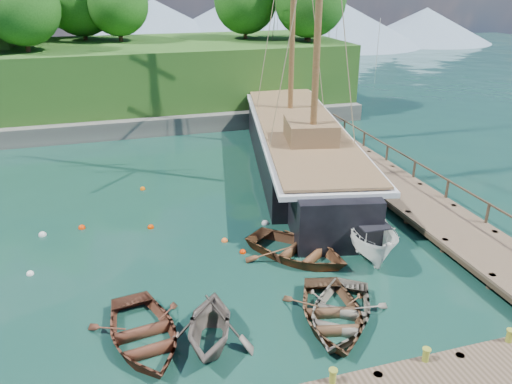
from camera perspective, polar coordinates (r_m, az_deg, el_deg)
The scene contains 20 objects.
ground at distance 18.76m, azimuth -3.80°, elevation -12.93°, with size 160.00×160.00×0.00m, color #10352C.
dock_east at distance 28.34m, azimuth 16.03°, elevation 0.30°, with size 3.20×24.00×1.10m.
bollard_3 at distance 16.83m, azimuth 18.47°, elevation -19.33°, with size 0.26×0.26×0.45m, color olive.
bollard_4 at distance 18.46m, azimuth 26.53°, elevation -16.47°, with size 0.26×0.26×0.45m, color olive.
rowboat_0 at distance 17.58m, azimuth -12.68°, elevation -16.42°, with size 3.19×4.47×0.93m, color #512B1C.
rowboat_1 at distance 17.21m, azimuth -5.25°, elevation -16.85°, with size 3.00×3.48×1.83m, color #6B6057.
rowboat_2 at distance 18.19m, azimuth 8.57°, elevation -14.50°, with size 3.10×4.35×0.90m, color brown.
rowboat_3 at distance 18.26m, azimuth 9.49°, elevation -14.41°, with size 3.04×4.26×0.88m, color #706A5B.
rowboat_4 at distance 21.71m, azimuth 4.71°, elevation -7.45°, with size 3.33×4.67×0.97m, color brown.
cabin_boat_white at distance 22.59m, azimuth 12.65°, elevation -6.68°, with size 1.84×4.90×1.89m, color white.
schooner at distance 31.57m, azimuth 4.96°, elevation 4.95°, with size 9.46×28.45×21.25m.
mooring_buoy_0 at distance 22.45m, azimuth -24.39°, elevation -8.58°, with size 0.30×0.30×0.30m, color white.
mooring_buoy_1 at distance 24.57m, azimuth -11.94°, elevation -4.03°, with size 0.31×0.31×0.31m, color #DA3900.
mooring_buoy_2 at distance 22.91m, azimuth -3.61°, elevation -5.64°, with size 0.30×0.30×0.30m, color orange.
mooring_buoy_3 at distance 24.41m, azimuth 1.05°, elevation -3.67°, with size 0.35×0.35×0.35m, color silver.
mooring_buoy_4 at distance 25.41m, azimuth -19.27°, elevation -3.95°, with size 0.33×0.33×0.33m, color #EC3603.
mooring_buoy_5 at distance 29.05m, azimuth -12.82°, elevation 0.28°, with size 0.30×0.30×0.30m, color #D75E07.
mooring_buoy_6 at distance 25.40m, azimuth -23.20°, elevation -4.59°, with size 0.36×0.36×0.36m, color silver.
mooring_buoy_7 at distance 21.98m, azimuth -1.53°, elevation -6.95°, with size 0.28×0.28×0.28m, color #EA2E00.
distant_ridge at distance 85.41m, azimuth -12.08°, elevation 18.32°, with size 117.00×40.00×10.00m.
Camera 1 is at (-3.13, -14.82, 11.08)m, focal length 35.00 mm.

